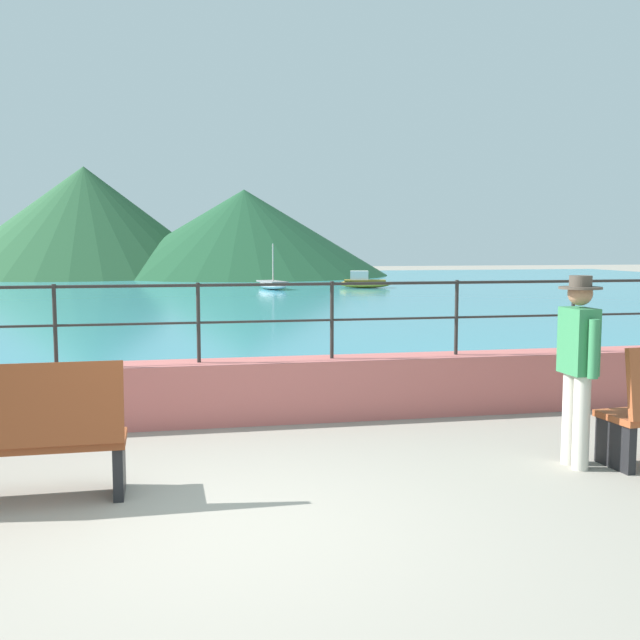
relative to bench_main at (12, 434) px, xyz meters
The scene contains 10 objects.
ground_plane 1.81m from the bench_main, 27.32° to the right, with size 120.00×120.00×0.00m, color gray.
promenade_wall 2.86m from the bench_main, 57.60° to the left, with size 20.00×0.56×0.70m, color #BC605B.
railing 2.95m from the bench_main, 57.60° to the left, with size 18.44×0.04×0.90m.
lake_water 25.10m from the bench_main, 86.51° to the left, with size 64.00×44.32×0.06m, color teal.
hill_main 43.50m from the bench_main, 95.15° to the left, with size 17.93×17.93×6.82m, color #285633.
hill_secondary 41.52m from the bench_main, 81.85° to the left, with size 18.08×18.08×5.38m, color #1E4C2D.
bench_main is the anchor object (origin of this frame).
person_walking 4.84m from the bench_main, ahead, with size 0.38×0.57×1.75m.
boat_1 28.06m from the bench_main, 69.72° to the left, with size 2.45×1.43×0.76m.
boat_2 26.77m from the bench_main, 77.94° to the left, with size 1.46×2.45×1.97m.
Camera 1 is at (-0.31, -5.26, 2.03)m, focal length 42.07 mm.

